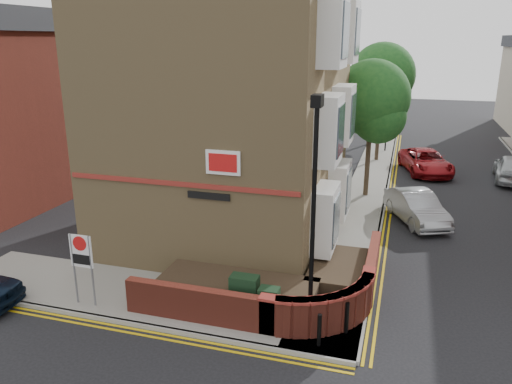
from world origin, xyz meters
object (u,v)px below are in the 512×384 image
at_px(zone_sign, 82,257).
at_px(silver_car_near, 416,207).
at_px(lamppost, 313,216).
at_px(utility_cabinet_large, 245,295).

xyz_separation_m(zone_sign, silver_car_near, (9.42, 10.45, -0.97)).
bearing_deg(silver_car_near, zone_sign, -156.10).
height_order(lamppost, silver_car_near, lamppost).
height_order(zone_sign, silver_car_near, zone_sign).
distance_m(lamppost, silver_car_near, 10.49).
xyz_separation_m(lamppost, silver_car_near, (2.82, 9.74, -2.67)).
bearing_deg(lamppost, silver_car_near, 73.88).
xyz_separation_m(utility_cabinet_large, silver_car_near, (4.72, 9.64, -0.04)).
relative_size(lamppost, zone_sign, 2.86).
bearing_deg(utility_cabinet_large, zone_sign, -170.31).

